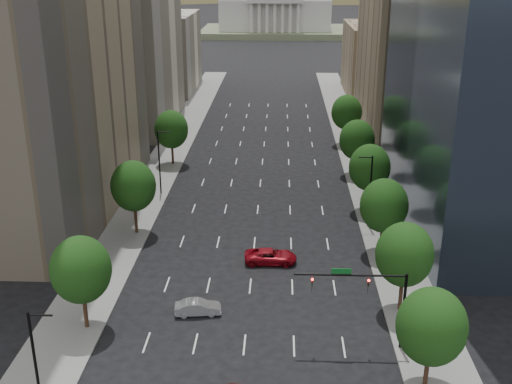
# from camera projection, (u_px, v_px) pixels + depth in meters

# --- Properties ---
(sidewalk_left) EXTENTS (6.00, 200.00, 0.15)m
(sidewalk_left) POSITION_uv_depth(u_px,v_px,m) (139.00, 207.00, 81.18)
(sidewalk_left) COLOR slate
(sidewalk_left) RESTS_ON ground
(sidewalk_right) EXTENTS (6.00, 200.00, 0.15)m
(sidewalk_right) POSITION_uv_depth(u_px,v_px,m) (378.00, 211.00, 80.02)
(sidewalk_right) COLOR slate
(sidewalk_right) RESTS_ON ground
(midrise_cream_left) EXTENTS (14.00, 30.00, 35.00)m
(midrise_cream_left) POSITION_uv_depth(u_px,v_px,m) (132.00, 32.00, 115.52)
(midrise_cream_left) COLOR beige
(midrise_cream_left) RESTS_ON ground
(filler_left) EXTENTS (14.00, 26.00, 18.00)m
(filler_left) POSITION_uv_depth(u_px,v_px,m) (165.00, 52.00, 149.37)
(filler_left) COLOR beige
(filler_left) RESTS_ON ground
(parking_tan_right) EXTENTS (14.00, 30.00, 30.00)m
(parking_tan_right) POSITION_uv_depth(u_px,v_px,m) (406.00, 49.00, 111.73)
(parking_tan_right) COLOR #8C7759
(parking_tan_right) RESTS_ON ground
(filler_right) EXTENTS (14.00, 26.00, 16.00)m
(filler_right) POSITION_uv_depth(u_px,v_px,m) (377.00, 60.00, 145.04)
(filler_right) COLOR #8C7759
(filler_right) RESTS_ON ground
(tree_right_0) EXTENTS (5.20, 5.20, 8.39)m
(tree_right_0) POSITION_uv_depth(u_px,v_px,m) (432.00, 327.00, 45.50)
(tree_right_0) COLOR #382316
(tree_right_0) RESTS_ON ground
(tree_right_1) EXTENTS (5.20, 5.20, 8.75)m
(tree_right_1) POSITION_uv_depth(u_px,v_px,m) (404.00, 255.00, 55.64)
(tree_right_1) COLOR #382316
(tree_right_1) RESTS_ON ground
(tree_right_2) EXTENTS (5.20, 5.20, 8.61)m
(tree_right_2) POSITION_uv_depth(u_px,v_px,m) (384.00, 206.00, 66.90)
(tree_right_2) COLOR #382316
(tree_right_2) RESTS_ON ground
(tree_right_3) EXTENTS (5.20, 5.20, 8.89)m
(tree_right_3) POSITION_uv_depth(u_px,v_px,m) (370.00, 168.00, 78.01)
(tree_right_3) COLOR #382316
(tree_right_3) RESTS_ON ground
(tree_right_4) EXTENTS (5.20, 5.20, 8.46)m
(tree_right_4) POSITION_uv_depth(u_px,v_px,m) (357.00, 140.00, 91.24)
(tree_right_4) COLOR #382316
(tree_right_4) RESTS_ON ground
(tree_right_5) EXTENTS (5.20, 5.20, 8.75)m
(tree_right_5) POSITION_uv_depth(u_px,v_px,m) (347.00, 112.00, 106.09)
(tree_right_5) COLOR #382316
(tree_right_5) RESTS_ON ground
(tree_left_0) EXTENTS (5.20, 5.20, 8.75)m
(tree_left_0) POSITION_uv_depth(u_px,v_px,m) (81.00, 270.00, 52.96)
(tree_left_0) COLOR #382316
(tree_left_0) RESTS_ON ground
(tree_left_1) EXTENTS (5.20, 5.20, 8.97)m
(tree_left_1) POSITION_uv_depth(u_px,v_px,m) (133.00, 186.00, 71.56)
(tree_left_1) COLOR #382316
(tree_left_1) RESTS_ON ground
(tree_left_2) EXTENTS (5.20, 5.20, 8.68)m
(tree_left_2) POSITION_uv_depth(u_px,v_px,m) (171.00, 129.00, 95.95)
(tree_left_2) COLOR #382316
(tree_left_2) RESTS_ON ground
(streetlight_rn) EXTENTS (1.70, 0.20, 9.00)m
(streetlight_rn) POSITION_uv_depth(u_px,v_px,m) (370.00, 189.00, 73.73)
(streetlight_rn) COLOR black
(streetlight_rn) RESTS_ON ground
(streetlight_ls) EXTENTS (1.70, 0.20, 9.00)m
(streetlight_ls) POSITION_uv_depth(u_px,v_px,m) (37.00, 366.00, 42.05)
(streetlight_ls) COLOR black
(streetlight_ls) RESTS_ON ground
(streetlight_ln) EXTENTS (1.70, 0.20, 9.00)m
(streetlight_ln) POSITION_uv_depth(u_px,v_px,m) (160.00, 161.00, 84.08)
(streetlight_ln) COLOR black
(streetlight_ln) RESTS_ON ground
(traffic_signal) EXTENTS (9.12, 0.40, 7.38)m
(traffic_signal) POSITION_uv_depth(u_px,v_px,m) (374.00, 294.00, 50.37)
(traffic_signal) COLOR black
(traffic_signal) RESTS_ON ground
(capitol) EXTENTS (60.00, 40.00, 35.20)m
(capitol) POSITION_uv_depth(u_px,v_px,m) (275.00, 13.00, 254.80)
(capitol) COLOR #596647
(capitol) RESTS_ON ground
(foothills) EXTENTS (720.00, 413.00, 263.00)m
(foothills) POSITION_uv_depth(u_px,v_px,m) (315.00, 32.00, 596.60)
(foothills) COLOR olive
(foothills) RESTS_ON ground
(car_silver) EXTENTS (4.38, 2.01, 1.39)m
(car_silver) POSITION_uv_depth(u_px,v_px,m) (198.00, 307.00, 56.87)
(car_silver) COLOR #A0A1A6
(car_silver) RESTS_ON ground
(car_red_far) EXTENTS (5.59, 2.67, 1.54)m
(car_red_far) POSITION_uv_depth(u_px,v_px,m) (271.00, 256.00, 66.37)
(car_red_far) COLOR maroon
(car_red_far) RESTS_ON ground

